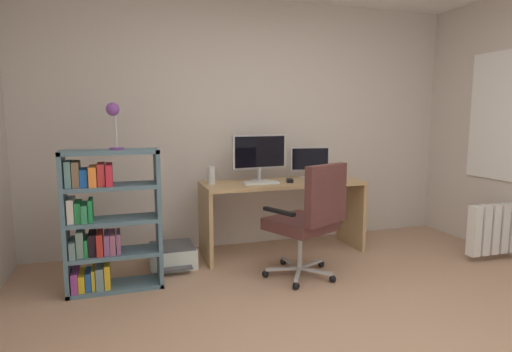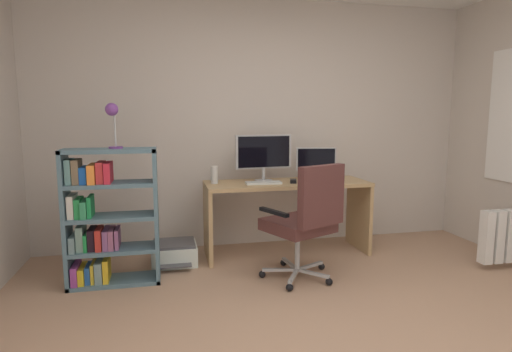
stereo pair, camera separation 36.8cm
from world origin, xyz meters
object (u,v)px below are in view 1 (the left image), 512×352
at_px(office_chair, 309,216).
at_px(printer, 172,256).
at_px(monitor_main, 259,153).
at_px(computer_mouse, 290,181).
at_px(bookshelf, 104,223).
at_px(desk_lamp, 113,116).
at_px(desk, 282,199).
at_px(radiator, 506,228).
at_px(monitor_secondary, 310,161).
at_px(keyboard, 261,183).
at_px(desktop_speaker, 211,175).

distance_m(office_chair, printer, 1.33).
bearing_deg(monitor_main, printer, -170.32).
xyz_separation_m(computer_mouse, printer, (-1.15, 0.02, -0.65)).
distance_m(bookshelf, desk_lamp, 0.84).
bearing_deg(desk, radiator, -22.41).
distance_m(monitor_secondary, desk_lamp, 2.03).
relative_size(desk, monitor_main, 2.81).
relative_size(monitor_secondary, keyboard, 1.20).
distance_m(desk, bookshelf, 1.73).
xyz_separation_m(office_chair, radiator, (2.07, -0.10, -0.25)).
distance_m(desk, desktop_speaker, 0.76).
bearing_deg(radiator, monitor_main, 157.50).
relative_size(monitor_secondary, desk_lamp, 1.13).
xyz_separation_m(monitor_secondary, desk_lamp, (-1.91, -0.52, 0.46)).
xyz_separation_m(monitor_secondary, bookshelf, (-2.02, -0.52, -0.38)).
xyz_separation_m(computer_mouse, desktop_speaker, (-0.75, 0.13, 0.07)).
bearing_deg(monitor_secondary, printer, -173.96).
distance_m(desk, monitor_secondary, 0.51).
distance_m(desk, office_chair, 0.74).
xyz_separation_m(desktop_speaker, radiator, (2.73, -0.88, -0.52)).
height_order(desk, printer, desk).
relative_size(monitor_secondary, office_chair, 0.41).
relative_size(desk, keyboard, 4.74).
xyz_separation_m(keyboard, radiator, (2.27, -0.75, -0.44)).
distance_m(desktop_speaker, bookshelf, 1.11).
bearing_deg(computer_mouse, radiator, -5.41).
xyz_separation_m(bookshelf, desk_lamp, (0.11, 0.00, 0.83)).
bearing_deg(bookshelf, radiator, -6.23).
bearing_deg(monitor_secondary, radiator, -28.83).
bearing_deg(printer, keyboard, -1.00).
height_order(monitor_main, radiator, monitor_main).
relative_size(monitor_main, monitor_secondary, 1.40).
xyz_separation_m(keyboard, desk_lamp, (-1.31, -0.35, 0.64)).
distance_m(monitor_main, radiator, 2.51).
height_order(desktop_speaker, printer, desktop_speaker).
bearing_deg(keyboard, monitor_main, 78.41).
bearing_deg(radiator, desk, 157.59).
bearing_deg(monitor_secondary, desk, -164.61).
bearing_deg(desk_lamp, bookshelf, -179.99).
bearing_deg(monitor_main, radiator, -22.50).
bearing_deg(monitor_main, bookshelf, -160.46).
xyz_separation_m(computer_mouse, bookshelf, (-1.72, -0.35, -0.21)).
height_order(bookshelf, printer, bookshelf).
distance_m(keyboard, office_chair, 0.72).
bearing_deg(keyboard, desk, 18.67).
height_order(monitor_main, keyboard, monitor_main).
distance_m(computer_mouse, printer, 1.32).
height_order(computer_mouse, desktop_speaker, desktop_speaker).
bearing_deg(printer, desk, 3.12).
relative_size(bookshelf, desk_lamp, 3.11).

